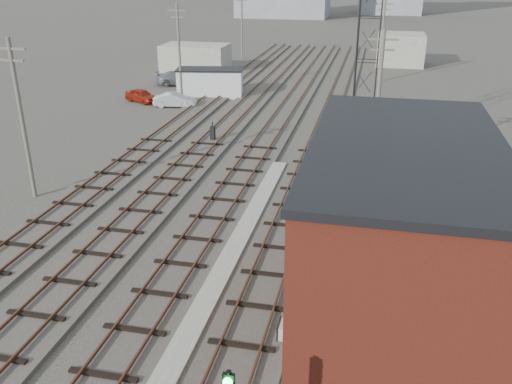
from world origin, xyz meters
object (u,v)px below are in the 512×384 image
(site_trailer, at_px, (210,82))
(car_grey, at_px, (179,78))
(switch_stand, at_px, (213,133))
(car_red, at_px, (142,96))
(car_silver, at_px, (175,100))

(site_trailer, height_order, car_grey, site_trailer)
(switch_stand, relative_size, car_grey, 0.28)
(car_red, bearing_deg, site_trailer, -30.29)
(switch_stand, xyz_separation_m, car_silver, (-6.59, 9.62, -0.03))
(car_red, height_order, car_silver, car_silver)
(car_silver, bearing_deg, switch_stand, -153.78)
(car_red, distance_m, car_silver, 3.99)
(car_silver, relative_size, car_grey, 0.76)
(switch_stand, distance_m, car_red, 14.95)
(switch_stand, xyz_separation_m, car_red, (-10.43, 10.71, -0.05))
(car_silver, height_order, car_grey, car_grey)
(switch_stand, distance_m, car_grey, 21.31)
(switch_stand, xyz_separation_m, car_grey, (-9.58, 19.04, 0.07))
(switch_stand, bearing_deg, car_red, 137.32)
(switch_stand, xyz_separation_m, site_trailer, (-4.63, 14.57, 0.72))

